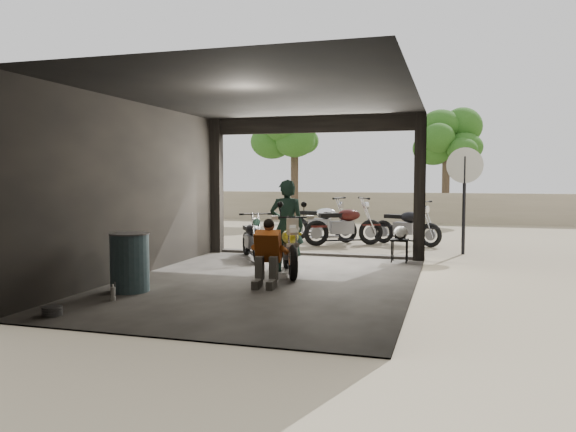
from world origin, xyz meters
The scene contains 16 objects.
ground centered at (0.00, 0.00, 0.00)m, with size 80.00×80.00×0.00m, color #7A6D56.
garage centered at (0.00, 0.55, 1.28)m, with size 7.00×7.13×3.20m.
boundary_wall centered at (0.00, 14.00, 0.60)m, with size 18.00×0.30×1.20m, color gray.
tree_left centered at (-3.00, 12.50, 3.99)m, with size 2.20×2.20×5.60m.
tree_right centered at (2.80, 14.00, 3.56)m, with size 2.20×2.20×5.00m.
main_bike centered at (0.14, 0.97, 0.58)m, with size 0.71×1.73×1.15m, color beige, non-canonical shape.
left_bike centered at (-1.20, 2.57, 0.53)m, with size 0.65×1.58×1.07m, color black, non-canonical shape.
outside_bike_a centered at (-0.50, 6.47, 0.63)m, with size 0.77×1.88×1.27m, color black, non-canonical shape.
outside_bike_b centered at (0.29, 5.67, 0.65)m, with size 0.79×1.91×1.29m, color #3E110E, non-canonical shape.
outside_bike_c centered at (1.89, 6.18, 0.60)m, with size 0.73×1.78×1.21m, color black, non-canonical shape.
rider centered at (0.02, 1.18, 0.89)m, with size 0.65×0.43×1.79m, color black.
mechanic centered at (0.12, -0.33, 0.55)m, with size 0.56×0.76×1.09m, color #B05117, non-canonical shape.
stool centered at (2.00, 3.00, 0.43)m, with size 0.37×0.37×0.51m.
helmet centered at (2.02, 2.98, 0.65)m, with size 0.30×0.31×0.28m, color silver.
oil_drum centered at (-1.83, -1.34, 0.47)m, with size 0.61×0.61×0.94m, color #37525C.
sign_post centered at (3.33, 4.78, 1.72)m, with size 0.84×0.08×2.53m.
Camera 1 is at (3.06, -9.08, 1.84)m, focal length 35.00 mm.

